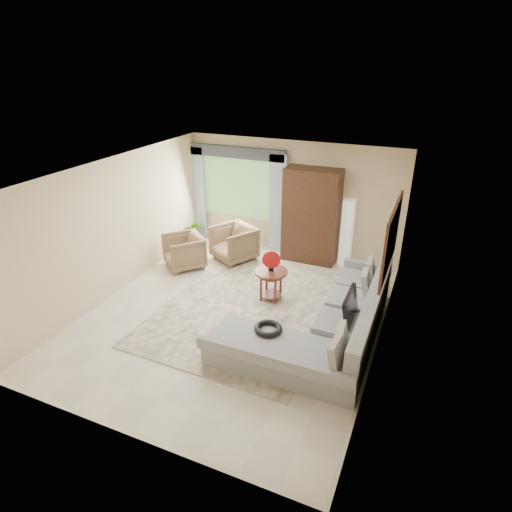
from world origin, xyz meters
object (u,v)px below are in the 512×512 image
at_px(sectional_sofa, 331,328).
at_px(potted_plant, 196,232).
at_px(tv_screen, 350,307).
at_px(floor_lamp, 347,233).
at_px(coffee_table, 271,285).
at_px(armchair_left, 184,251).
at_px(armoire, 311,216).
at_px(armchair_right, 234,243).

relative_size(sectional_sofa, potted_plant, 5.76).
height_order(tv_screen, floor_lamp, floor_lamp).
relative_size(coffee_table, floor_lamp, 0.41).
distance_m(sectional_sofa, tv_screen, 0.51).
bearing_deg(armchair_left, floor_lamp, 66.55).
bearing_deg(sectional_sofa, armoire, 113.06).
bearing_deg(floor_lamp, sectional_sofa, -81.67).
distance_m(sectional_sofa, armoire, 3.24).
height_order(armchair_left, potted_plant, armchair_left).
bearing_deg(armoire, armchair_right, -156.70).
xyz_separation_m(sectional_sofa, potted_plant, (-4.06, 2.67, 0.02)).
bearing_deg(coffee_table, potted_plant, 146.25).
distance_m(coffee_table, armchair_right, 1.96).
distance_m(tv_screen, armchair_left, 4.17).
bearing_deg(armchair_left, armoire, 72.41).
bearing_deg(floor_lamp, armchair_left, -154.78).
xyz_separation_m(armchair_right, floor_lamp, (2.38, 0.74, 0.36)).
xyz_separation_m(coffee_table, armchair_left, (-2.26, 0.57, 0.04)).
height_order(sectional_sofa, coffee_table, sectional_sofa).
bearing_deg(potted_plant, armchair_left, -71.17).
relative_size(armchair_right, potted_plant, 1.44).
relative_size(tv_screen, armoire, 0.35).
bearing_deg(potted_plant, armchair_right, -19.98).
relative_size(sectional_sofa, armoire, 1.65).
height_order(tv_screen, coffee_table, tv_screen).
bearing_deg(armchair_left, potted_plant, 150.16).
distance_m(tv_screen, floor_lamp, 3.00).
bearing_deg(armchair_right, sectional_sofa, -8.59).
relative_size(sectional_sofa, tv_screen, 4.68).
relative_size(armchair_right, floor_lamp, 0.58).
bearing_deg(tv_screen, floor_lamp, 103.52).
height_order(armchair_left, floor_lamp, floor_lamp).
distance_m(armchair_left, armoire, 2.89).
height_order(tv_screen, armoire, armoire).
relative_size(potted_plant, floor_lamp, 0.40).
bearing_deg(tv_screen, coffee_table, 153.08).
xyz_separation_m(tv_screen, armchair_right, (-3.08, 2.17, -0.33)).
distance_m(armchair_left, armchair_right, 1.13).
bearing_deg(tv_screen, armchair_right, 144.78).
height_order(armchair_right, floor_lamp, floor_lamp).
relative_size(coffee_table, potted_plant, 1.03).
distance_m(sectional_sofa, armchair_left, 3.92).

